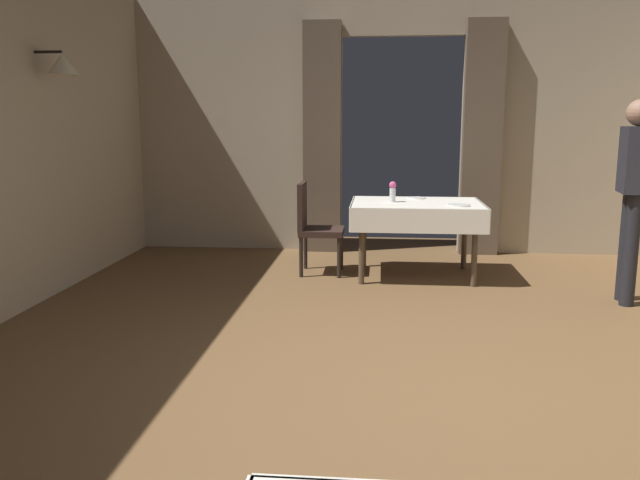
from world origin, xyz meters
TOP-DOWN VIEW (x-y plane):
  - ground at (0.00, 0.00)m, footprint 10.08×10.08m
  - wall_back at (0.00, 4.18)m, footprint 6.40×0.27m
  - dining_table_mid at (0.13, 2.87)m, footprint 1.29×0.99m
  - chair_mid_left at (-0.90, 2.90)m, footprint 0.44×0.44m
  - flower_vase_mid at (-0.11, 2.86)m, footprint 0.07×0.07m
  - plate_mid_b at (0.15, 3.18)m, footprint 0.18×0.18m
  - plate_mid_c at (0.52, 2.64)m, footprint 0.21×0.21m
  - person_waiter_by_doorway at (1.88, 2.05)m, footprint 0.27×0.39m

SIDE VIEW (x-z plane):
  - ground at x=0.00m, z-range 0.00..0.00m
  - chair_mid_left at x=-0.90m, z-range 0.05..0.98m
  - dining_table_mid at x=0.13m, z-range 0.29..1.04m
  - plate_mid_b at x=0.15m, z-range 0.75..0.76m
  - plate_mid_c at x=0.52m, z-range 0.75..0.76m
  - flower_vase_mid at x=-0.11m, z-range 0.76..0.96m
  - person_waiter_by_doorway at x=1.88m, z-range 0.16..1.88m
  - wall_back at x=0.00m, z-range 0.02..3.02m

